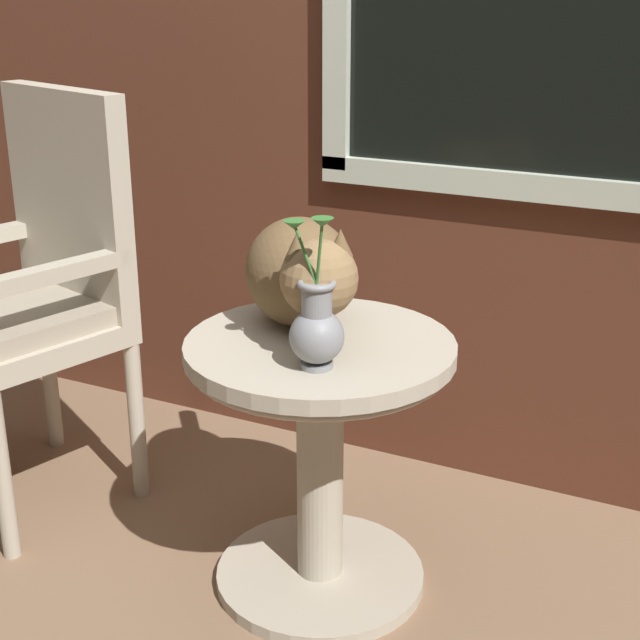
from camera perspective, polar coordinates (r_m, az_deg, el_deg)
ground_plane at (r=2.26m, az=-2.77°, el=-16.97°), size 6.00×6.00×0.00m
back_wall at (r=2.52m, az=6.27°, el=18.73°), size 4.00×0.07×2.60m
wicker_side_table at (r=2.11m, az=0.00°, el=-6.50°), size 0.60×0.60×0.62m
wicker_chair at (r=2.57m, az=-16.87°, el=2.23°), size 0.58×0.56×1.10m
cat at (r=2.06m, az=-1.06°, el=2.91°), size 0.43×0.50×0.27m
pewter_vase_with_ivy at (r=1.86m, az=-0.23°, el=-0.35°), size 0.13×0.11×0.32m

